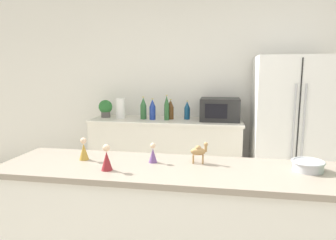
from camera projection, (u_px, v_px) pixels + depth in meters
name	position (u px, v px, depth m)	size (l,w,h in m)	color
wall_back	(207.00, 89.00, 4.02)	(8.00, 0.06, 2.55)	white
back_counter	(166.00, 153.00, 3.92)	(1.93, 0.63, 0.91)	silver
refrigerator	(290.00, 129.00, 3.51)	(0.85, 0.76, 1.69)	white
bar_counter	(178.00, 238.00, 1.89)	(2.23, 0.58, 0.93)	silver
potted_plant	(106.00, 108.00, 3.99)	(0.18, 0.18, 0.23)	#595451
paper_towel_roll	(121.00, 108.00, 3.92)	(0.12, 0.12, 0.26)	white
microwave	(220.00, 109.00, 3.72)	(0.48, 0.37, 0.28)	black
back_bottle_0	(187.00, 110.00, 3.83)	(0.07, 0.07, 0.24)	navy
back_bottle_1	(171.00, 110.00, 3.84)	(0.08, 0.08, 0.26)	brown
back_bottle_2	(143.00, 108.00, 3.85)	(0.08, 0.08, 0.29)	#2D6033
back_bottle_3	(167.00, 108.00, 3.77)	(0.06, 0.06, 0.32)	#2D6033
back_bottle_4	(152.00, 110.00, 3.81)	(0.08, 0.08, 0.27)	navy
fruit_bowl	(308.00, 165.00, 1.75)	(0.19, 0.19, 0.06)	#B7BABF
camel_figurine	(199.00, 151.00, 1.89)	(0.11, 0.05, 0.14)	#A87F4C
wise_man_figurine_blue	(153.00, 154.00, 1.91)	(0.05, 0.05, 0.13)	#6B4784
wise_man_figurine_crimson	(107.00, 159.00, 1.76)	(0.07, 0.07, 0.16)	maroon
wise_man_figurine_purple	(84.00, 150.00, 1.97)	(0.06, 0.06, 0.15)	#B28933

